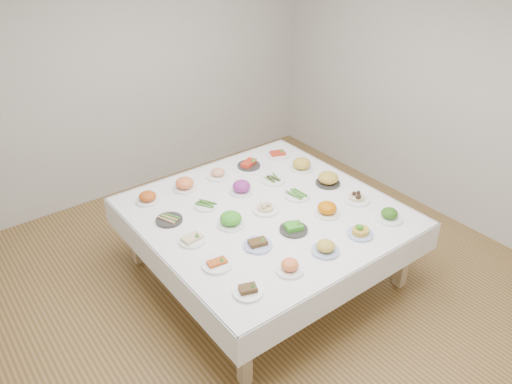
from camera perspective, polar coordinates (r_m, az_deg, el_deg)
room_envelope at (r=4.03m, az=0.61°, el=9.63°), size 5.02×5.02×2.81m
display_table at (r=4.71m, az=1.11°, el=-2.78°), size 2.25×2.25×0.75m
dish_0 at (r=3.75m, az=-0.93°, el=-11.10°), size 0.23×0.23×0.09m
dish_1 at (r=3.94m, az=3.88°, el=-8.40°), size 0.22×0.22×0.12m
dish_2 at (r=4.16m, az=7.97°, el=-6.21°), size 0.23×0.23×0.12m
dish_3 at (r=4.40m, az=11.88°, el=-4.22°), size 0.22×0.22×0.13m
dish_4 at (r=4.67m, az=14.99°, el=-2.46°), size 0.24×0.24×0.12m
dish_5 at (r=4.00m, az=-4.48°, el=-7.96°), size 0.24×0.24×0.10m
dish_6 at (r=4.19m, az=0.20°, el=-5.81°), size 0.24×0.24×0.10m
dish_7 at (r=4.38m, az=4.33°, el=-3.95°), size 0.25×0.25×0.11m
dish_8 at (r=4.63m, az=8.13°, el=-1.85°), size 0.24×0.24×0.14m
dish_9 at (r=4.88m, az=11.47°, el=-0.27°), size 0.25×0.25×0.15m
dish_10 at (r=4.28m, az=-7.33°, el=-5.17°), size 0.23×0.23×0.10m
dish_11 at (r=4.43m, az=-2.90°, el=-2.97°), size 0.27×0.27×0.16m
dish_12 at (r=4.63m, az=1.09°, el=-1.47°), size 0.25×0.25×0.14m
dish_13 at (r=4.88m, az=4.70°, el=-0.27°), size 0.24×0.24×0.06m
dish_14 at (r=5.11m, az=8.26°, el=1.64°), size 0.25×0.25×0.16m
dish_15 at (r=4.58m, az=-9.91°, el=-3.02°), size 0.25×0.24×0.06m
dish_16 at (r=4.74m, az=-5.74°, el=-1.43°), size 0.24×0.22×0.05m
dish_17 at (r=4.91m, az=-1.67°, el=0.51°), size 0.23×0.23×0.13m
dish_18 at (r=5.14m, az=1.94°, el=1.45°), size 0.25×0.25×0.05m
dish_19 at (r=5.35m, az=5.23°, el=3.18°), size 0.24×0.24×0.14m
dish_20 at (r=4.88m, az=-12.30°, el=-0.41°), size 0.23×0.23×0.14m
dish_21 at (r=5.02m, az=-8.17°, el=1.03°), size 0.24×0.24×0.15m
dish_22 at (r=5.21m, az=-4.38°, el=2.30°), size 0.24×0.24×0.13m
dish_23 at (r=5.40m, az=-0.83°, el=3.41°), size 0.24×0.24×0.12m
dish_24 at (r=5.63m, az=2.49°, el=4.58°), size 0.25×0.25×0.12m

